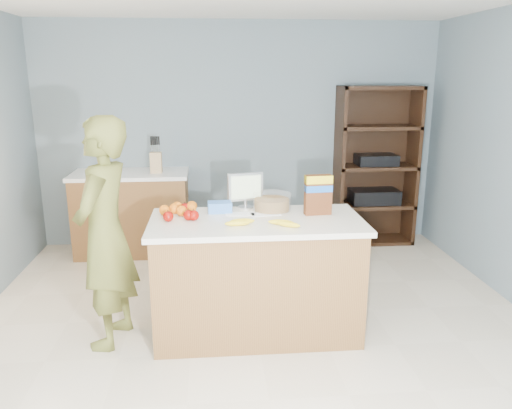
{
  "coord_description": "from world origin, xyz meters",
  "views": [
    {
      "loc": [
        -0.31,
        -3.18,
        1.94
      ],
      "look_at": [
        0.0,
        0.35,
        1.0
      ],
      "focal_mm": 35.0,
      "sensor_mm": 36.0,
      "label": 1
    }
  ],
  "objects": [
    {
      "name": "floor",
      "position": [
        0.0,
        0.0,
        0.0
      ],
      "size": [
        4.5,
        5.0,
        0.02
      ],
      "primitive_type": "cube",
      "color": "beige",
      "rests_on": "ground"
    },
    {
      "name": "walls",
      "position": [
        0.0,
        0.0,
        1.65
      ],
      "size": [
        4.52,
        5.02,
        2.51
      ],
      "color": "slate",
      "rests_on": "ground"
    },
    {
      "name": "counter_peninsula",
      "position": [
        0.0,
        0.3,
        0.42
      ],
      "size": [
        1.56,
        0.76,
        0.9
      ],
      "color": "brown",
      "rests_on": "ground"
    },
    {
      "name": "back_cabinet",
      "position": [
        -1.2,
        2.2,
        0.45
      ],
      "size": [
        1.24,
        0.62,
        0.9
      ],
      "color": "brown",
      "rests_on": "ground"
    },
    {
      "name": "shelving_unit",
      "position": [
        1.55,
        2.35,
        0.86
      ],
      "size": [
        0.9,
        0.4,
        1.8
      ],
      "color": "black",
      "rests_on": "ground"
    },
    {
      "name": "person",
      "position": [
        -1.08,
        0.26,
        0.83
      ],
      "size": [
        0.52,
        0.68,
        1.66
      ],
      "primitive_type": "imported",
      "rotation": [
        0.0,
        0.0,
        -1.79
      ],
      "color": "brown",
      "rests_on": "ground"
    },
    {
      "name": "knife_block",
      "position": [
        -0.91,
        2.16,
        1.02
      ],
      "size": [
        0.12,
        0.1,
        0.31
      ],
      "color": "tan",
      "rests_on": "back_cabinet"
    },
    {
      "name": "envelopes",
      "position": [
        -0.02,
        0.44,
        0.9
      ],
      "size": [
        0.42,
        0.15,
        0.0
      ],
      "color": "white",
      "rests_on": "counter_peninsula"
    },
    {
      "name": "bananas",
      "position": [
        0.02,
        0.15,
        0.92
      ],
      "size": [
        0.53,
        0.19,
        0.04
      ],
      "color": "yellow",
      "rests_on": "counter_peninsula"
    },
    {
      "name": "apples",
      "position": [
        -0.53,
        0.36,
        0.94
      ],
      "size": [
        0.26,
        0.29,
        0.08
      ],
      "color": "#870A04",
      "rests_on": "counter_peninsula"
    },
    {
      "name": "oranges",
      "position": [
        -0.55,
        0.51,
        0.94
      ],
      "size": [
        0.28,
        0.21,
        0.08
      ],
      "color": "orange",
      "rests_on": "counter_peninsula"
    },
    {
      "name": "blue_carton",
      "position": [
        -0.26,
        0.53,
        0.94
      ],
      "size": [
        0.19,
        0.13,
        0.08
      ],
      "primitive_type": "cube",
      "rotation": [
        0.0,
        0.0,
        0.05
      ],
      "color": "blue",
      "rests_on": "counter_peninsula"
    },
    {
      "name": "salad_bowl",
      "position": [
        0.14,
        0.55,
        0.96
      ],
      "size": [
        0.3,
        0.3,
        0.13
      ],
      "color": "#267219",
      "rests_on": "counter_peninsula"
    },
    {
      "name": "tv",
      "position": [
        -0.06,
        0.63,
        1.06
      ],
      "size": [
        0.28,
        0.12,
        0.28
      ],
      "color": "silver",
      "rests_on": "counter_peninsula"
    },
    {
      "name": "cereal_box",
      "position": [
        0.47,
        0.4,
        1.08
      ],
      "size": [
        0.21,
        0.09,
        0.3
      ],
      "color": "#592B14",
      "rests_on": "counter_peninsula"
    }
  ]
}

